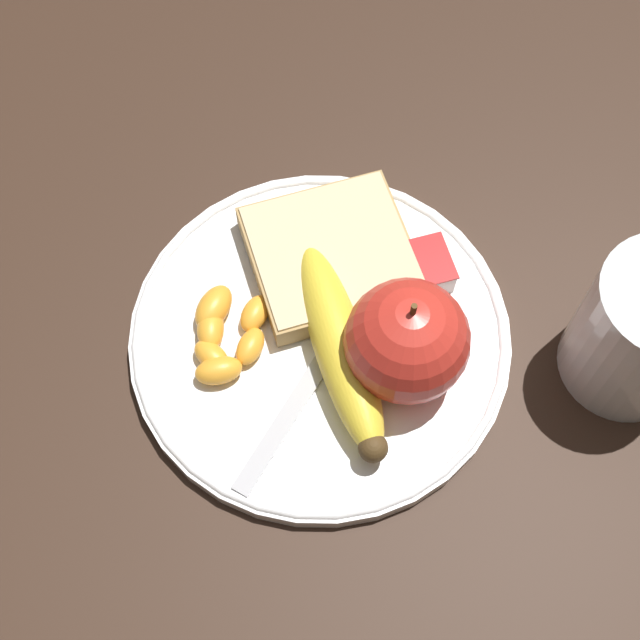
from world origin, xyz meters
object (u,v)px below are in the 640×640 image
object	(u,v)px
apple	(407,341)
fork	(335,342)
bread_slice	(331,256)
banana	(341,350)
jam_packet	(417,270)
plate	(320,336)

from	to	relation	value
apple	fork	xyz separation A→B (m)	(0.04, -0.03, -0.04)
apple	bread_slice	distance (m)	0.09
banana	bread_slice	bearing A→B (deg)	-101.36
banana	bread_slice	world-z (taller)	banana
fork	jam_packet	world-z (taller)	jam_packet
apple	fork	size ratio (longest dim) A/B	0.56
apple	banana	xyz separation A→B (m)	(0.04, -0.02, -0.02)
banana	jam_packet	size ratio (longest dim) A/B	3.44
plate	fork	world-z (taller)	fork
plate	bread_slice	world-z (taller)	bread_slice
plate	fork	xyz separation A→B (m)	(-0.01, 0.01, 0.01)
plate	apple	xyz separation A→B (m)	(-0.04, 0.04, 0.04)
fork	banana	bearing A→B (deg)	-132.89
bread_slice	jam_packet	distance (m)	0.06
banana	jam_packet	world-z (taller)	banana
bread_slice	fork	distance (m)	0.06
apple	banana	world-z (taller)	apple
jam_packet	fork	bearing A→B (deg)	25.83
jam_packet	plate	bearing A→B (deg)	16.68
apple	banana	size ratio (longest dim) A/B	0.56
banana	fork	distance (m)	0.02
bread_slice	jam_packet	bearing A→B (deg)	152.88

